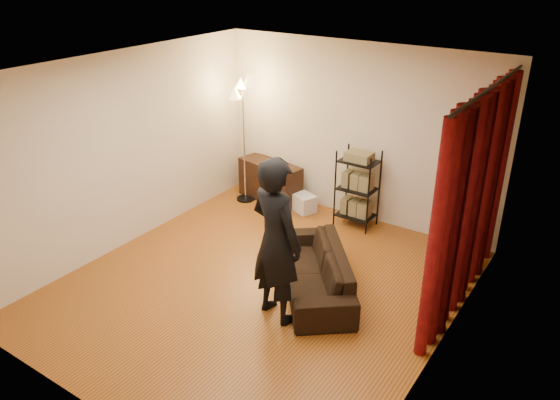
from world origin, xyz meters
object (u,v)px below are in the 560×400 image
Objects in this scene: media_cabinet at (270,181)px; storage_boxes at (303,203)px; person at (276,241)px; wire_shelf at (357,189)px; sofa at (315,270)px; floor_lamp at (244,142)px.

storage_boxes is at bearing 3.85° from media_cabinet.
person reaches higher than wire_shelf.
media_cabinet is 0.94× the size of wire_shelf.
storage_boxes is (-1.29, 1.80, -0.12)m from sofa.
wire_shelf reaches higher than media_cabinet.
floor_lamp is at bearing -152.77° from wire_shelf.
media_cabinet is 1.64m from wire_shelf.
person is 2.90m from storage_boxes.
sofa is 2.75m from media_cabinet.
person reaches higher than sofa.
storage_boxes is at bearing 8.30° from floor_lamp.
wire_shelf is (-0.38, 1.85, 0.33)m from sofa.
floor_lamp is (-2.24, 2.36, 0.06)m from person.
floor_lamp is (-2.34, 1.65, 0.76)m from sofa.
media_cabinet reaches higher than storage_boxes.
person is 1.72× the size of media_cabinet.
media_cabinet is 3.22× the size of storage_boxes.
person is at bearing -62.40° from wire_shelf.
sofa is at bearing -57.17° from wire_shelf.
storage_boxes is 0.17× the size of floor_lamp.
wire_shelf is 2.02m from floor_lamp.
person is 1.62× the size of wire_shelf.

